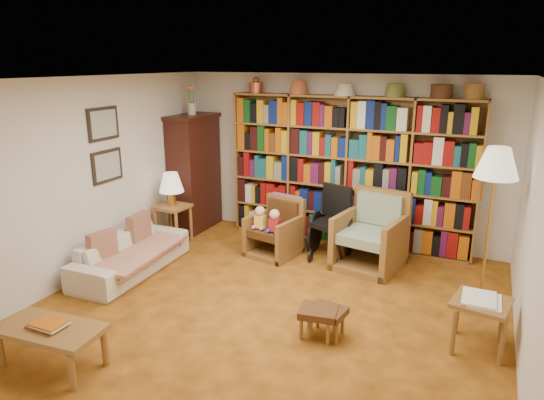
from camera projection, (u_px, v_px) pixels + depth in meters
The scene contains 23 objects.
floor at pixel (270, 307), 5.46m from camera, with size 5.00×5.00×0.00m, color #B0651B.
ceiling at pixel (270, 79), 4.77m from camera, with size 5.00×5.00×0.00m, color white.
wall_back at pixel (339, 159), 7.31m from camera, with size 5.00×5.00×0.00m, color silver.
wall_front at pixel (98, 305), 2.93m from camera, with size 5.00×5.00×0.00m, color silver.
wall_left at pixel (90, 178), 6.11m from camera, with size 5.00×5.00×0.00m, color silver.
wall_right at pixel (536, 234), 4.13m from camera, with size 5.00×5.00×0.00m, color silver.
bookshelf at pixel (348, 167), 7.10m from camera, with size 3.60×0.30×2.42m.
curio_cabinet at pixel (195, 171), 7.84m from camera, with size 0.50×0.95×2.40m.
framed_pictures at pixel (105, 145), 6.26m from camera, with size 0.03×0.52×0.97m.
sofa at pixel (131, 254), 6.31m from camera, with size 0.68×1.73×0.51m, color beige.
sofa_throw at pixel (134, 251), 6.28m from camera, with size 0.78×1.45×0.04m, color beige.
cushion_left at pixel (139, 230), 6.61m from camera, with size 0.13×0.40×0.40m, color maroon.
cushion_right at pixel (102, 247), 6.00m from camera, with size 0.12×0.37×0.37m, color maroon.
side_table_lamp at pixel (173, 215), 7.25m from camera, with size 0.48×0.48×0.60m.
table_lamp at pixel (171, 183), 7.11m from camera, with size 0.37×0.37×0.50m.
armchair_leather at pixel (276, 230), 6.93m from camera, with size 0.77×0.79×0.82m.
armchair_sage at pixel (371, 237), 6.53m from camera, with size 0.96×0.98×1.01m.
wheelchair at pixel (333, 224), 6.84m from camera, with size 0.62×0.79×0.99m.
floor_lamp at pixel (496, 169), 5.27m from camera, with size 0.47×0.47×1.78m.
side_table_papers at pixel (481, 308), 4.57m from camera, with size 0.57×0.57×0.54m.
footstool_a at pixel (318, 314), 4.81m from camera, with size 0.41×0.36×0.31m.
footstool_b at pixel (327, 313), 4.83m from camera, with size 0.39×0.35×0.30m.
coffee_table at pixel (50, 332), 4.33m from camera, with size 0.99×0.55×0.44m.
Camera 1 is at (2.04, -4.47, 2.67)m, focal length 32.00 mm.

